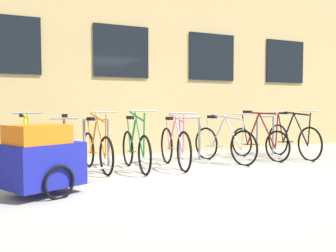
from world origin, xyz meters
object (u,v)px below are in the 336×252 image
bicycle_silver (224,143)px  bicycle_yellow (25,153)px  bicycle_black (293,139)px  bike_trailer (43,158)px  bicycle_orange (97,149)px  bicycle_green (136,148)px  bicycle_red (65,150)px  bicycle_maroon (258,141)px  bicycle_pink (175,146)px

bicycle_silver → bicycle_yellow: 3.78m
bicycle_black → bike_trailer: bicycle_black is taller
bicycle_orange → bicycle_yellow: (-1.18, -0.04, 0.00)m
bicycle_yellow → bicycle_green: size_ratio=0.97×
bicycle_orange → bicycle_red: bearing=-176.4°
bicycle_red → bicycle_silver: bearing=-1.4°
bicycle_silver → bicycle_orange: bearing=177.6°
bicycle_maroon → bicycle_black: size_ratio=0.96×
bicycle_pink → bicycle_silver: bearing=5.6°
bicycle_orange → bike_trailer: bearing=-125.1°
bicycle_black → bicycle_red: size_ratio=0.98×
bicycle_orange → bicycle_black: bearing=-2.2°
bicycle_silver → bicycle_maroon: bicycle_maroon is taller
bicycle_pink → bicycle_orange: (-1.43, 0.23, -0.02)m
bicycle_silver → bicycle_pink: bearing=-174.4°
bicycle_maroon → bike_trailer: bearing=-161.9°
bicycle_black → bicycle_red: 4.92m
bicycle_silver → bicycle_orange: 2.59m
bicycle_orange → bicycle_maroon: bicycle_orange is taller
bicycle_orange → bicycle_red: size_ratio=0.92×
bicycle_black → bicycle_yellow: 5.55m
bicycle_black → bicycle_green: bearing=-179.4°
bicycle_yellow → bicycle_green: bicycle_green is taller
bicycle_maroon → bicycle_yellow: bearing=-179.6°
bicycle_black → bike_trailer: bearing=-166.1°
bicycle_pink → bicycle_green: bicycle_green is taller
bicycle_silver → bicycle_green: bicycle_green is taller
bicycle_maroon → bicycle_orange: bearing=179.8°
bicycle_orange → bicycle_red: (-0.56, -0.03, 0.03)m
bicycle_red → bicycle_maroon: bearing=0.3°
bicycle_yellow → bike_trailer: bicycle_yellow is taller
bicycle_green → bike_trailer: size_ratio=1.20×
bicycle_orange → bicycle_pink: bearing=-9.0°
bicycle_pink → bicycle_orange: 1.44m
bicycle_green → bicycle_pink: bearing=-1.2°
bicycle_pink → bicycle_yellow: 2.62m
bicycle_silver → bicycle_orange: size_ratio=1.04×
bicycle_orange → bicycle_yellow: 1.19m
bicycle_yellow → bicycle_pink: bearing=-4.0°
bicycle_orange → bicycle_maroon: size_ratio=0.98×
bicycle_pink → bicycle_green: size_ratio=1.01×
bicycle_silver → bike_trailer: (-3.65, -1.40, 0.09)m
bicycle_black → bicycle_green: bicycle_green is taller
bicycle_pink → bike_trailer: bicycle_pink is taller
bicycle_maroon → bicycle_silver: bearing=-174.1°
bicycle_red → bicycle_pink: bearing=-5.5°
bicycle_pink → bicycle_yellow: size_ratio=1.05×
bike_trailer → bicycle_black: bearing=13.9°
bicycle_red → bicycle_green: bearing=-8.2°
bicycle_silver → bike_trailer: size_ratio=1.20×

